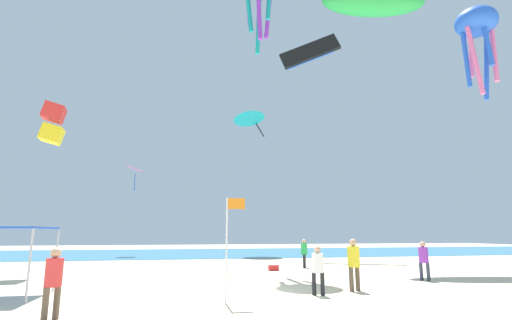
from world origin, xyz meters
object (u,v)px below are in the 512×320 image
at_px(person_near_tent, 354,260).
at_px(person_rightmost, 54,277).
at_px(person_far_shore, 304,251).
at_px(kite_octopus_blue, 477,27).
at_px(banner_flag, 229,238).
at_px(kite_inflatable_green, 373,1).
at_px(person_central, 424,258).
at_px(kite_parafoil_black, 310,52).
at_px(cooler_box, 273,268).
at_px(person_leftmost, 318,266).
at_px(kite_diamond_pink, 135,170).
at_px(kite_delta_teal, 249,117).
at_px(kite_box_red, 53,123).
at_px(canopy_tent, 0,231).

height_order(person_near_tent, person_rightmost, person_near_tent).
xyz_separation_m(person_far_shore, kite_octopus_blue, (8.34, -6.50, 12.55)).
distance_m(banner_flag, kite_inflatable_green, 25.37).
bearing_deg(person_central, banner_flag, -103.92).
bearing_deg(kite_parafoil_black, cooler_box, 76.91).
height_order(person_leftmost, kite_diamond_pink, kite_diamond_pink).
xyz_separation_m(person_central, kite_delta_teal, (-4.10, 22.47, 13.30)).
xyz_separation_m(kite_diamond_pink, kite_octopus_blue, (20.50, -21.95, 5.37)).
height_order(cooler_box, kite_box_red, kite_box_red).
bearing_deg(banner_flag, kite_parafoil_black, 63.66).
bearing_deg(person_near_tent, kite_inflatable_green, 31.85).
bearing_deg(cooler_box, person_central, -46.20).
height_order(person_rightmost, kite_parafoil_black, kite_parafoil_black).
distance_m(cooler_box, kite_diamond_pink, 21.15).
height_order(person_near_tent, kite_box_red, kite_box_red).
xyz_separation_m(person_far_shore, cooler_box, (-2.35, -1.49, -0.84)).
distance_m(person_near_tent, kite_inflatable_green, 23.17).
bearing_deg(person_rightmost, kite_delta_teal, -163.30).
bearing_deg(kite_box_red, person_far_shore, 85.87).
bearing_deg(kite_delta_teal, canopy_tent, 33.54).
bearing_deg(banner_flag, kite_inflatable_green, 44.38).
distance_m(cooler_box, kite_delta_teal, 21.88).
height_order(person_far_shore, kite_diamond_pink, kite_diamond_pink).
height_order(banner_flag, kite_box_red, kite_box_red).
height_order(person_central, kite_diamond_pink, kite_diamond_pink).
distance_m(person_leftmost, person_rightmost, 8.25).
distance_m(kite_parafoil_black, kite_diamond_pink, 21.05).
xyz_separation_m(canopy_tent, person_leftmost, (10.87, -1.59, -1.23)).
height_order(canopy_tent, cooler_box, canopy_tent).
distance_m(canopy_tent, kite_diamond_pink, 24.86).
bearing_deg(kite_inflatable_green, person_near_tent, 64.62).
bearing_deg(kite_diamond_pink, kite_inflatable_green, -120.86).
bearing_deg(person_central, person_leftmost, -100.92).
distance_m(banner_flag, kite_diamond_pink, 27.98).
relative_size(person_near_tent, person_leftmost, 1.14).
xyz_separation_m(person_leftmost, banner_flag, (-3.28, -0.95, 0.99)).
bearing_deg(kite_octopus_blue, person_far_shore, -122.54).
bearing_deg(person_rightmost, person_far_shore, 175.75).
relative_size(person_leftmost, person_central, 0.96).
relative_size(banner_flag, kite_inflatable_green, 0.38).
bearing_deg(canopy_tent, cooler_box, 32.03).
xyz_separation_m(person_rightmost, banner_flag, (4.64, 1.38, 0.94)).
relative_size(person_far_shore, cooler_box, 3.03).
distance_m(person_near_tent, person_far_shore, 9.67).
relative_size(person_leftmost, kite_diamond_pink, 0.68).
relative_size(person_central, kite_box_red, 0.72).
bearing_deg(person_leftmost, kite_delta_teal, -65.10).
xyz_separation_m(person_leftmost, kite_octopus_blue, (11.23, 3.72, 12.58)).
distance_m(canopy_tent, person_far_shore, 16.29).
height_order(person_leftmost, kite_delta_teal, kite_delta_teal).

